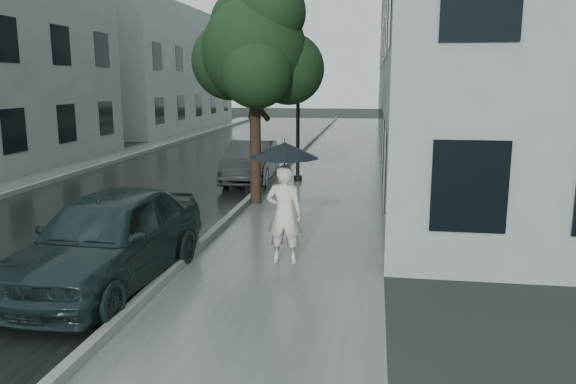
% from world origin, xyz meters
% --- Properties ---
extents(ground, '(120.00, 120.00, 0.00)m').
position_xyz_m(ground, '(0.00, 0.00, 0.00)').
color(ground, black).
rests_on(ground, ground).
extents(sidewalk, '(3.50, 60.00, 0.01)m').
position_xyz_m(sidewalk, '(0.25, 12.00, 0.00)').
color(sidewalk, slate).
rests_on(sidewalk, ground).
extents(kerb_near, '(0.15, 60.00, 0.15)m').
position_xyz_m(kerb_near, '(-1.57, 12.00, 0.07)').
color(kerb_near, slate).
rests_on(kerb_near, ground).
extents(asphalt_road, '(6.85, 60.00, 0.00)m').
position_xyz_m(asphalt_road, '(-5.08, 12.00, 0.00)').
color(asphalt_road, black).
rests_on(asphalt_road, ground).
extents(kerb_far, '(0.15, 60.00, 0.15)m').
position_xyz_m(kerb_far, '(-8.57, 12.00, 0.07)').
color(kerb_far, slate).
rests_on(kerb_far, ground).
extents(sidewalk_far, '(1.70, 60.00, 0.01)m').
position_xyz_m(sidewalk_far, '(-9.50, 12.00, 0.00)').
color(sidewalk_far, '#4C5451').
rests_on(sidewalk_far, ground).
extents(building_near, '(7.02, 36.00, 9.00)m').
position_xyz_m(building_near, '(5.47, 19.50, 4.50)').
color(building_near, '#93A09A').
rests_on(building_near, ground).
extents(building_far_b, '(7.02, 18.00, 8.00)m').
position_xyz_m(building_far_b, '(-13.77, 30.00, 4.00)').
color(building_far_b, '#93A09A').
rests_on(building_far_b, ground).
extents(pedestrian, '(0.67, 0.44, 1.80)m').
position_xyz_m(pedestrian, '(0.21, 2.00, 0.91)').
color(pedestrian, beige).
rests_on(pedestrian, sidewalk).
extents(umbrella, '(1.45, 1.45, 1.32)m').
position_xyz_m(umbrella, '(0.22, 1.95, 2.07)').
color(umbrella, black).
rests_on(umbrella, ground).
extents(street_tree, '(3.58, 3.25, 5.78)m').
position_xyz_m(street_tree, '(-1.36, 7.01, 4.03)').
color(street_tree, '#332619').
rests_on(street_tree, ground).
extents(lamp_post, '(0.83, 0.43, 4.94)m').
position_xyz_m(lamp_post, '(-0.85, 10.37, 2.83)').
color(lamp_post, black).
rests_on(lamp_post, ground).
extents(car_near, '(2.04, 4.61, 1.54)m').
position_xyz_m(car_near, '(-2.43, 0.50, 0.78)').
color(car_near, '#18282A').
rests_on(car_near, ground).
extents(car_far, '(1.59, 4.07, 1.32)m').
position_xyz_m(car_far, '(-2.20, 10.11, 0.67)').
color(car_far, '#232729').
rests_on(car_far, ground).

